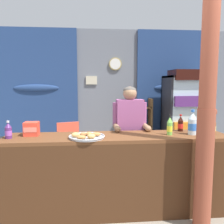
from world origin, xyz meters
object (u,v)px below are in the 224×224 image
Objects in this scene: shopkeeper at (130,128)px; soda_bottle_water at (192,124)px; pastry_tray at (86,136)px; soda_bottle_lime_soda at (170,126)px; stall_counter at (118,169)px; soda_bottle_cola at (180,124)px; soda_bottle_iced_tea at (213,126)px; drink_fridge at (184,111)px; timber_post at (207,114)px; snack_box_crackers at (32,129)px; bottle_shelf_rack at (140,127)px; soda_bottle_grape_soda at (8,131)px; plastic_lawn_chair at (70,143)px.

soda_bottle_water is at bearing -34.80° from shopkeeper.
shopkeeper is at bearing 43.45° from pastry_tray.
soda_bottle_water is 1.25× the size of soda_bottle_lime_soda.
soda_bottle_lime_soda is (-0.28, 0.01, -0.03)m from soda_bottle_water.
soda_bottle_cola reaches higher than stall_counter.
stall_counter is 1.74× the size of shopkeeper.
soda_bottle_iced_tea is at bearing -1.05° from soda_bottle_lime_soda.
soda_bottle_cola is at bearing 43.96° from soda_bottle_lime_soda.
drink_fridge is 4.42× the size of pastry_tray.
timber_post is (0.90, -0.33, 0.69)m from stall_counter.
soda_bottle_lime_soda is 1.48× the size of snack_box_crackers.
stall_counter is 2.37m from bottle_shelf_rack.
soda_bottle_cola is (-0.33, 0.22, -0.00)m from soda_bottle_iced_tea.
bottle_shelf_rack is at bearing 93.64° from soda_bottle_cola.
soda_bottle_grape_soda reaches higher than snack_box_crackers.
soda_bottle_grape_soda is (-0.55, -1.62, 0.56)m from plastic_lawn_chair.
snack_box_crackers is (-1.96, 0.13, -0.05)m from soda_bottle_water.
snack_box_crackers is at bearing 162.49° from pastry_tray.
soda_bottle_water is 2.18m from soda_bottle_grape_soda.
shopkeeper is (-0.67, 0.89, -0.30)m from timber_post.
soda_bottle_grape_soda is at bearing -108.81° from plastic_lawn_chair.
plastic_lawn_chair is 2.55m from soda_bottle_iced_tea.
plastic_lawn_chair is 1.54m from shopkeeper.
plastic_lawn_chair is 2.37m from soda_bottle_water.
soda_bottle_water is at bearing -1.02° from soda_bottle_lime_soda.
timber_post is at bearing -94.22° from soda_bottle_water.
bottle_shelf_rack reaches higher than pastry_tray.
stall_counter is 1.29m from soda_bottle_iced_tea.
shopkeeper reaches higher than soda_bottle_iced_tea.
drink_fridge is 2.15× the size of plastic_lawn_chair.
stall_counter is at bearing -161.35° from soda_bottle_cola.
plastic_lawn_chair is at bearing 112.72° from stall_counter.
plastic_lawn_chair is at bearing 135.42° from soda_bottle_water.
soda_bottle_lime_soda reaches higher than plastic_lawn_chair.
soda_bottle_lime_soda is (0.64, 0.08, 0.48)m from stall_counter.
soda_bottle_grape_soda is at bearing -146.18° from drink_fridge.
soda_bottle_iced_tea is at bearing -1.08° from soda_bottle_water.
soda_bottle_cola is at bearing 93.38° from timber_post.
drink_fridge is at bearing 46.13° from shopkeeper.
stall_counter is at bearing -11.21° from snack_box_crackers.
bottle_shelf_rack is at bearing 49.25° from snack_box_crackers.
plastic_lawn_chair is 1.61m from snack_box_crackers.
timber_post reaches higher than snack_box_crackers.
soda_bottle_lime_soda reaches higher than snack_box_crackers.
soda_bottle_lime_soda is 1.68m from snack_box_crackers.
soda_bottle_water reaches higher than snack_box_crackers.
soda_bottle_iced_tea reaches higher than stall_counter.
timber_post is 2.10× the size of bottle_shelf_rack.
soda_bottle_iced_tea is at bearing -78.12° from bottle_shelf_rack.
pastry_tray is (0.34, -1.69, 0.50)m from plastic_lawn_chair.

